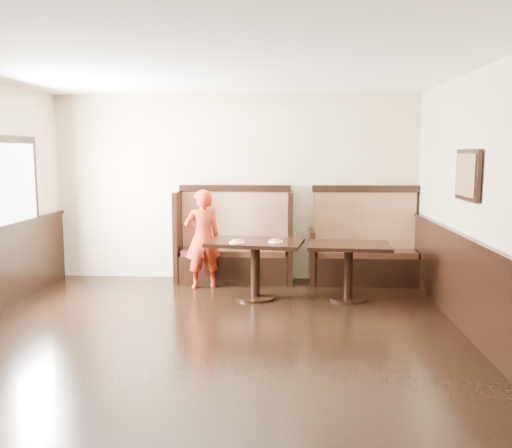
# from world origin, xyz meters

# --- Properties ---
(ground) EXTENTS (7.00, 7.00, 0.00)m
(ground) POSITION_xyz_m (0.00, 0.00, 0.00)
(ground) COLOR black
(ground) RESTS_ON ground
(room_shell) EXTENTS (7.00, 7.00, 7.00)m
(room_shell) POSITION_xyz_m (-0.30, 0.28, 0.67)
(room_shell) COLOR beige
(room_shell) RESTS_ON ground
(booth_main) EXTENTS (1.75, 0.72, 1.45)m
(booth_main) POSITION_xyz_m (0.00, 3.30, 0.53)
(booth_main) COLOR black
(booth_main) RESTS_ON ground
(booth_neighbor) EXTENTS (1.65, 0.72, 1.45)m
(booth_neighbor) POSITION_xyz_m (1.95, 3.29, 0.48)
(booth_neighbor) COLOR black
(booth_neighbor) RESTS_ON ground
(table_main) EXTENTS (1.33, 0.94, 0.78)m
(table_main) POSITION_xyz_m (0.37, 2.32, 0.60)
(table_main) COLOR black
(table_main) RESTS_ON ground
(table_neighbor) EXTENTS (1.12, 0.77, 0.75)m
(table_neighbor) POSITION_xyz_m (1.60, 2.34, 0.56)
(table_neighbor) COLOR black
(table_neighbor) RESTS_ON ground
(child) EXTENTS (0.60, 0.48, 1.42)m
(child) POSITION_xyz_m (-0.41, 2.86, 0.71)
(child) COLOR #B62813
(child) RESTS_ON ground
(pizza_plate_left) EXTENTS (0.21, 0.21, 0.04)m
(pizza_plate_left) POSITION_xyz_m (0.14, 2.16, 0.80)
(pizza_plate_left) COLOR white
(pizza_plate_left) RESTS_ON table_main
(pizza_plate_right) EXTENTS (0.20, 0.20, 0.04)m
(pizza_plate_right) POSITION_xyz_m (0.64, 2.23, 0.80)
(pizza_plate_right) COLOR white
(pizza_plate_right) RESTS_ON table_main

